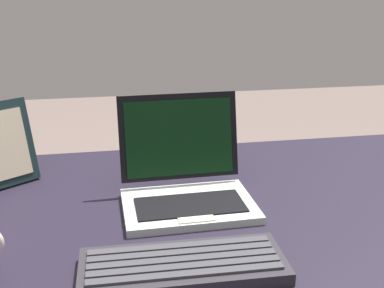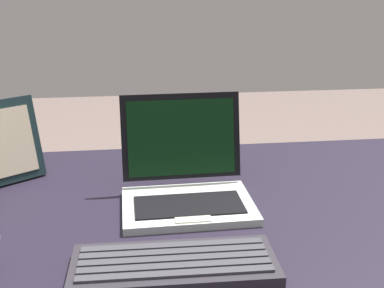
{
  "view_description": "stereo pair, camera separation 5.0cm",
  "coord_description": "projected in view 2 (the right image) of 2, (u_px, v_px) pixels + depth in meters",
  "views": [
    {
      "loc": [
        -0.16,
        -0.8,
        1.15
      ],
      "look_at": [
        -0.01,
        0.07,
        0.85
      ],
      "focal_mm": 45.47,
      "sensor_mm": 36.0,
      "label": 1
    },
    {
      "loc": [
        -0.11,
        -0.8,
        1.15
      ],
      "look_at": [
        -0.01,
        0.07,
        0.85
      ],
      "focal_mm": 45.47,
      "sensor_mm": 36.0,
      "label": 2
    }
  ],
  "objects": [
    {
      "name": "photo_frame",
      "position": [
        4.0,
        143.0,
        1.05
      ],
      "size": [
        0.16,
        0.13,
        0.18
      ],
      "color": "black",
      "rests_on": "desk"
    },
    {
      "name": "laptop_front",
      "position": [
        186.0,
        183.0,
        0.96
      ],
      "size": [
        0.26,
        0.22,
        0.2
      ],
      "color": "#B7C3B8",
      "rests_on": "desk"
    },
    {
      "name": "external_keyboard",
      "position": [
        174.0,
        265.0,
        0.75
      ],
      "size": [
        0.32,
        0.13,
        0.03
      ],
      "color": "#28262C",
      "rests_on": "desk"
    },
    {
      "name": "desk",
      "position": [
        201.0,
        266.0,
        0.94
      ],
      "size": [
        1.38,
        0.82,
        0.72
      ],
      "color": "black",
      "rests_on": "ground"
    }
  ]
}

